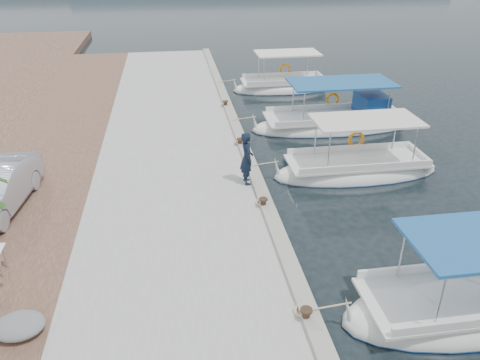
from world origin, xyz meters
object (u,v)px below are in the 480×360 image
object	(u,v)px
fishing_caique_b	(464,310)
fishing_caique_e	(284,88)
fishing_caique_c	(356,171)
fishing_caique_d	(335,124)
fisherman	(247,158)

from	to	relation	value
fishing_caique_b	fishing_caique_e	distance (m)	18.96
fishing_caique_c	fishing_caique_b	bearing A→B (deg)	-91.26
fishing_caique_c	fishing_caique_d	world-z (taller)	same
fishing_caique_b	fishing_caique_c	xyz separation A→B (m)	(0.17, 7.63, 0.00)
fishing_caique_d	fishing_caique_b	bearing A→B (deg)	-94.58
fishing_caique_b	fisherman	xyz separation A→B (m)	(-4.29, 6.62, 1.31)
fishing_caique_b	fishing_caique_e	world-z (taller)	same
fishing_caique_b	fishing_caique_c	size ratio (longest dim) A/B	0.95
fishing_caique_b	fishing_caique_e	xyz separation A→B (m)	(-0.05, 18.96, 0.00)
fishing_caique_d	fishing_caique_c	bearing A→B (deg)	-99.67
fishing_caique_e	fisherman	size ratio (longest dim) A/B	3.26
fishing_caique_d	fisherman	bearing A→B (deg)	-131.75
fishing_caique_e	fisherman	world-z (taller)	fisherman
fishing_caique_b	fishing_caique_c	distance (m)	7.64
fishing_caique_c	fisherman	bearing A→B (deg)	-167.17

